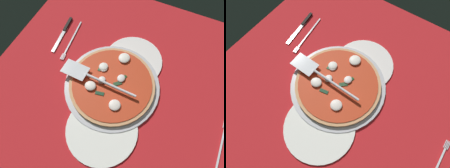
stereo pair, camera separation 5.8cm
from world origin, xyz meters
The scene contains 8 objects.
ground_plane centered at (0.00, 0.00, -0.40)cm, with size 108.36×108.36×0.80cm, color red.
checker_pattern centered at (0.00, 0.00, 0.05)cm, with size 108.36×108.36×0.10cm.
pizza_pan centered at (2.71, 5.38, 0.74)cm, with size 37.04×37.04×1.28cm, color #B6B7BE.
dinner_plate_left centered at (-14.30, 1.51, 0.60)cm, with size 25.64×25.64×1.00cm, color white.
dinner_plate_right centered at (17.11, 2.26, 0.60)cm, with size 23.94×23.94×1.00cm, color white.
pizza centered at (2.84, 5.51, 2.28)cm, with size 33.11×33.11×3.03cm.
pizza_server centered at (1.14, 12.44, 4.74)cm, with size 6.56×30.45×1.00cm.
place_setting_far centered at (16.86, 33.80, 0.46)cm, with size 22.83×13.79×1.40cm.
Camera 2 is at (-24.03, -13.37, 70.74)cm, focal length 31.63 mm.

